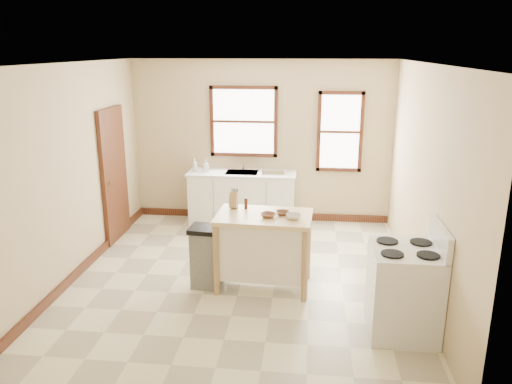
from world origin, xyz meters
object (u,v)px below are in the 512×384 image
knife_block (234,201)px  trash_bin (207,257)px  dish_rack (274,171)px  bowl_a (268,215)px  kitchen_island (264,251)px  pepper_grinder (246,203)px  bowl_b (283,213)px  bowl_c (293,217)px  soap_bottle_a (194,165)px  soap_bottle_b (206,166)px  gas_stove (404,279)px

knife_block → trash_bin: knife_block is taller
dish_rack → bowl_a: size_ratio=2.18×
kitchen_island → pepper_grinder: pepper_grinder is taller
bowl_b → bowl_c: bearing=-46.1°
pepper_grinder → trash_bin: 0.85m
dish_rack → trash_bin: (-0.67, -2.42, -0.57)m
soap_bottle_a → bowl_b: 2.83m
soap_bottle_a → soap_bottle_b: (0.20, 0.01, -0.01)m
soap_bottle_b → soap_bottle_a: bearing=161.1°
dish_rack → bowl_c: 2.48m
pepper_grinder → kitchen_island: bearing=-40.2°
knife_block → pepper_grinder: (0.16, -0.02, -0.03)m
soap_bottle_a → gas_stove: bearing=-54.8°
pepper_grinder → gas_stove: 2.19m
soap_bottle_a → kitchen_island: size_ratio=0.19×
knife_block → bowl_a: (0.47, -0.32, -0.08)m
kitchen_island → bowl_b: (0.23, 0.04, 0.51)m
pepper_grinder → gas_stove: gas_stove is taller
soap_bottle_b → bowl_a: 2.75m
knife_block → bowl_c: size_ratio=1.08×
bowl_a → trash_bin: bearing=-179.8°
soap_bottle_b → trash_bin: (0.50, -2.43, -0.62)m
dish_rack → gas_stove: gas_stove is taller
knife_block → trash_bin: bearing=-126.1°
bowl_c → trash_bin: bearing=178.6°
dish_rack → knife_block: knife_block is taller
trash_bin → dish_rack: bearing=78.8°
soap_bottle_a → trash_bin: bearing=-81.6°
kitchen_island → gas_stove: (1.59, -0.89, 0.13)m
kitchen_island → gas_stove: bearing=-26.5°
bowl_c → bowl_a: bearing=174.4°
knife_block → bowl_c: (0.79, -0.35, -0.07)m
soap_bottle_a → knife_block: bearing=-72.1°
soap_bottle_b → gas_stove: gas_stove is taller
bowl_a → dish_rack: bearing=92.5°
kitchen_island → knife_block: 0.76m
bowl_b → bowl_a: bearing=-146.9°
kitchen_island → dish_rack: bearing=94.1°
dish_rack → gas_stove: 3.64m
bowl_a → gas_stove: (1.53, -0.81, -0.38)m
dish_rack → pepper_grinder: (-0.21, -2.12, 0.08)m
bowl_a → bowl_b: (0.17, 0.11, -0.00)m
soap_bottle_a → bowl_a: size_ratio=1.18×
knife_block → pepper_grinder: knife_block is taller
kitchen_island → bowl_a: (0.06, -0.08, 0.51)m
pepper_grinder → dish_rack: bearing=84.4°
bowl_a → kitchen_island: bearing=127.7°
soap_bottle_a → dish_rack: bearing=-7.8°
dish_rack → bowl_c: (0.42, -2.44, 0.03)m
pepper_grinder → bowl_a: size_ratio=0.80×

